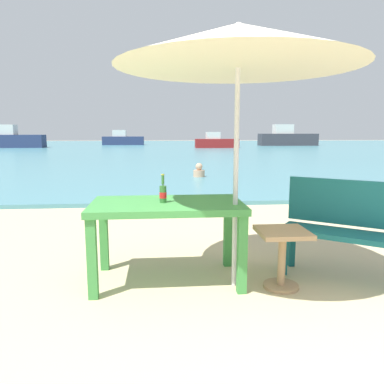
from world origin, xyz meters
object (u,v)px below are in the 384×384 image
picnic_table_green (167,214)px  patio_umbrella (238,46)px  side_table_wood (282,250)px  boat_tanker (216,142)px  swimmer_person (199,171)px  beer_bottle_amber (163,193)px  boat_fishing_trawler (287,138)px  bench_teal_center (349,224)px  boat_cargo_ship (11,139)px  boat_sailboat (123,140)px

picnic_table_green → patio_umbrella: (0.61, -0.16, 1.47)m
picnic_table_green → side_table_wood: bearing=-14.4°
boat_tanker → side_table_wood: bearing=-97.6°
side_table_wood → swimmer_person: size_ratio=1.32×
side_table_wood → swimmer_person: bearing=89.3°
beer_bottle_amber → boat_fishing_trawler: (12.48, 32.24, -0.04)m
boat_tanker → swimmer_person: bearing=-100.2°
picnic_table_green → swimmer_person: size_ratio=3.41×
picnic_table_green → boat_fishing_trawler: size_ratio=0.25×
patio_umbrella → boat_fishing_trawler: 34.51m
side_table_wood → boat_tanker: bearing=82.4°
beer_bottle_amber → picnic_table_green: bearing=15.5°
bench_teal_center → boat_cargo_ship: bearing=115.8°
side_table_wood → picnic_table_green: bearing=165.6°
side_table_wood → boat_fishing_trawler: bearing=70.6°
bench_teal_center → swimmer_person: size_ratio=2.89×
patio_umbrella → boat_cargo_ship: 32.49m
patio_umbrella → bench_teal_center: 1.93m
patio_umbrella → boat_sailboat: size_ratio=0.55×
picnic_table_green → patio_umbrella: 1.60m
beer_bottle_amber → boat_cargo_ship: boat_cargo_ship is taller
patio_umbrella → bench_teal_center: size_ratio=1.94×
boat_fishing_trawler → boat_tanker: 8.97m
bench_teal_center → boat_fishing_trawler: boat_fishing_trawler is taller
patio_umbrella → boat_cargo_ship: patio_umbrella is taller
boat_sailboat → boat_cargo_ship: size_ratio=0.79×
beer_bottle_amber → bench_teal_center: bearing=-3.3°
patio_umbrella → boat_sailboat: 35.92m
boat_tanker → boat_cargo_ship: 17.41m
bench_teal_center → boat_cargo_ship: 32.88m
picnic_table_green → beer_bottle_amber: beer_bottle_amber is taller
boat_fishing_trawler → boat_cargo_ship: boat_fishing_trawler is taller
boat_sailboat → boat_cargo_ship: bearing=-145.9°
beer_bottle_amber → boat_fishing_trawler: size_ratio=0.05×
side_table_wood → boat_cargo_ship: bearing=114.6°
picnic_table_green → bench_teal_center: bearing=-3.7°
boat_tanker → boat_cargo_ship: size_ratio=0.69×
patio_umbrella → boat_tanker: size_ratio=0.63×
boat_tanker → boat_cargo_ship: (-17.31, 1.85, 0.22)m
beer_bottle_amber → bench_teal_center: (1.75, -0.10, -0.31)m
beer_bottle_amber → side_table_wood: size_ratio=0.49×
swimmer_person → boat_sailboat: 28.34m
beer_bottle_amber → swimmer_person: 7.66m
side_table_wood → boat_sailboat: (-4.80, 35.72, 0.27)m
boat_cargo_ship → boat_fishing_trawler: bearing=6.2°
side_table_wood → boat_cargo_ship: (-13.60, 29.76, 0.42)m
side_table_wood → boat_sailboat: boat_sailboat is taller
side_table_wood → boat_tanker: size_ratio=0.15×
picnic_table_green → patio_umbrella: bearing=-15.0°
beer_bottle_amber → bench_teal_center: 1.78m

